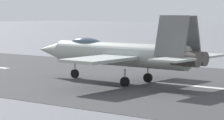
{
  "coord_description": "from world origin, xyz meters",
  "views": [
    {
      "loc": [
        -20.3,
        37.61,
        6.0
      ],
      "look_at": [
        4.14,
        4.84,
        2.2
      ],
      "focal_mm": 85.83,
      "sensor_mm": 36.0,
      "label": 1
    }
  ],
  "objects": [
    {
      "name": "ground_plane",
      "position": [
        0.0,
        0.0,
        0.0
      ],
      "size": [
        400.0,
        400.0,
        0.0
      ],
      "primitive_type": "plane",
      "color": "slate"
    },
    {
      "name": "runway_strip",
      "position": [
        -0.02,
        0.0,
        0.01
      ],
      "size": [
        240.0,
        26.0,
        0.02
      ],
      "color": "#3B3B3C",
      "rests_on": "ground"
    },
    {
      "name": "fighter_jet",
      "position": [
        5.76,
        1.77,
        2.43
      ],
      "size": [
        17.49,
        13.26,
        5.63
      ],
      "color": "#A1A7A2",
      "rests_on": "ground"
    },
    {
      "name": "marker_cone_mid",
      "position": [
        10.8,
        -12.12,
        0.28
      ],
      "size": [
        0.44,
        0.44,
        0.55
      ],
      "primitive_type": "cone",
      "color": "orange",
      "rests_on": "ground"
    }
  ]
}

